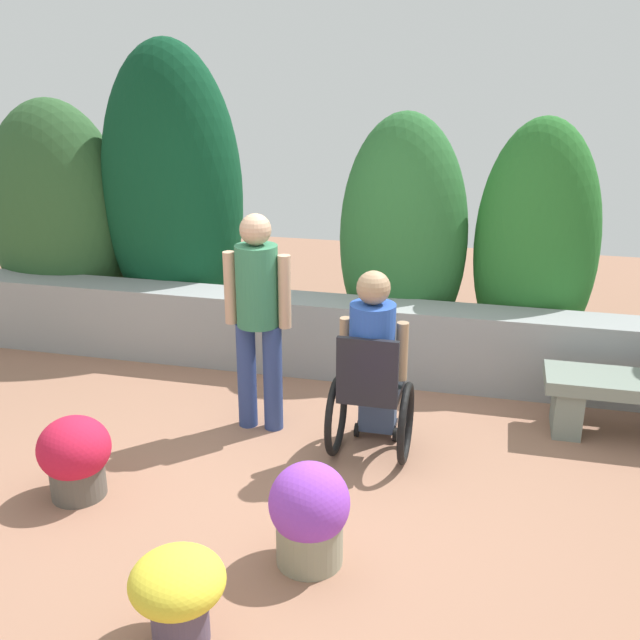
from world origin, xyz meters
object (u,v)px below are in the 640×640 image
at_px(person_standing_companion, 258,309).
at_px(flower_pot_red_accent, 178,590).
at_px(flower_pot_purple_near, 309,514).
at_px(flower_pot_terracotta_by_wall, 75,456).
at_px(person_in_wheelchair, 373,371).

relative_size(person_standing_companion, flower_pot_red_accent, 3.42).
bearing_deg(flower_pot_purple_near, flower_pot_terracotta_by_wall, 170.06).
xyz_separation_m(person_in_wheelchair, flower_pot_terracotta_by_wall, (-1.69, -0.95, -0.34)).
height_order(person_in_wheelchair, flower_pot_terracotta_by_wall, person_in_wheelchair).
bearing_deg(flower_pot_red_accent, person_standing_companion, 98.21).
height_order(flower_pot_terracotta_by_wall, flower_pot_red_accent, flower_pot_terracotta_by_wall).
bearing_deg(flower_pot_purple_near, person_in_wheelchair, 84.48).
xyz_separation_m(flower_pot_terracotta_by_wall, flower_pot_red_accent, (1.13, -0.98, 0.00)).
bearing_deg(flower_pot_red_accent, flower_pot_purple_near, 57.93).
bearing_deg(person_in_wheelchair, flower_pot_purple_near, -87.14).
bearing_deg(flower_pot_red_accent, person_in_wheelchair, 73.85).
distance_m(person_in_wheelchair, flower_pot_terracotta_by_wall, 1.97).
xyz_separation_m(person_standing_companion, flower_pot_purple_near, (0.75, -1.43, -0.62)).
relative_size(person_standing_companion, flower_pot_purple_near, 2.73).
height_order(flower_pot_purple_near, flower_pot_terracotta_by_wall, flower_pot_purple_near).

